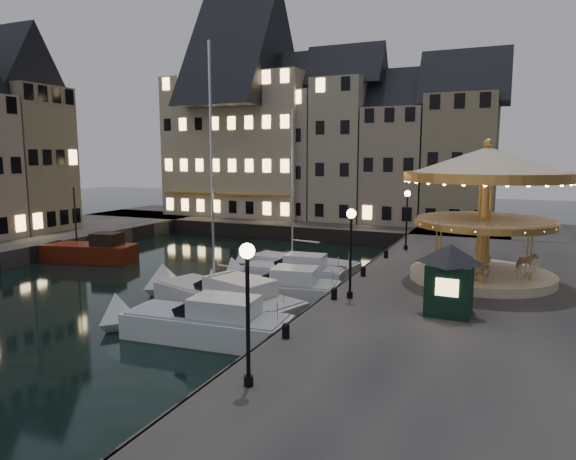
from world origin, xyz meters
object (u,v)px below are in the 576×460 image
at_px(bollard_a, 286,330).
at_px(motorboat_f, 295,267).
at_px(red_fishing_boat, 91,252).
at_px(ticket_kiosk, 450,267).
at_px(motorboat_e, 287,274).
at_px(carousel, 486,188).
at_px(streetlamp_c, 407,211).
at_px(bollard_d, 386,253).
at_px(bollard_b, 334,293).
at_px(motorboat_d, 274,290).
at_px(streetlamp_b, 351,240).
at_px(streetlamp_a, 248,294).
at_px(motorboat_b, 198,324).
at_px(bollard_c, 363,271).
at_px(motorboat_c, 221,298).

relative_size(bollard_a, motorboat_f, 0.05).
relative_size(motorboat_f, red_fishing_boat, 1.61).
bearing_deg(ticket_kiosk, motorboat_e, 147.77).
xyz_separation_m(motorboat_e, carousel, (11.14, 0.34, 5.55)).
bearing_deg(streetlamp_c, ticket_kiosk, -72.44).
bearing_deg(bollard_d, motorboat_e, -141.02).
xyz_separation_m(bollard_b, motorboat_d, (-4.27, 2.62, -0.96)).
bearing_deg(red_fishing_boat, motorboat_e, -1.44).
height_order(motorboat_e, red_fishing_boat, red_fishing_boat).
xyz_separation_m(streetlamp_b, carousel, (5.39, 6.17, 2.17)).
xyz_separation_m(streetlamp_a, motorboat_f, (-6.37, 18.46, -3.49)).
bearing_deg(motorboat_b, bollard_c, 61.04).
bearing_deg(bollard_c, carousel, 15.60).
xyz_separation_m(motorboat_c, motorboat_d, (1.78, 2.64, -0.04)).
distance_m(motorboat_e, carousel, 12.45).
bearing_deg(motorboat_c, streetlamp_c, 64.59).
distance_m(red_fishing_boat, ticket_kiosk, 27.36).
bearing_deg(motorboat_b, motorboat_d, 84.57).
height_order(carousel, ticket_kiosk, carousel).
height_order(motorboat_e, ticket_kiosk, ticket_kiosk).
height_order(bollard_a, motorboat_f, motorboat_f).
height_order(streetlamp_c, motorboat_b, streetlamp_c).
height_order(streetlamp_a, motorboat_d, streetlamp_a).
bearing_deg(motorboat_e, bollard_d, 38.98).
distance_m(streetlamp_a, bollard_a, 4.71).
xyz_separation_m(bollard_c, motorboat_f, (-5.77, 3.96, -1.07)).
bearing_deg(motorboat_e, streetlamp_c, 53.13).
relative_size(bollard_b, motorboat_b, 0.07).
distance_m(streetlamp_a, carousel, 17.18).
distance_m(bollard_a, bollard_c, 10.50).
bearing_deg(bollard_b, carousel, 48.09).
distance_m(motorboat_c, ticket_kiosk, 11.43).
bearing_deg(carousel, motorboat_f, 168.96).
distance_m(bollard_c, carousel, 7.73).
height_order(bollard_d, motorboat_d, motorboat_d).
bearing_deg(motorboat_f, motorboat_e, -76.87).
height_order(bollard_c, bollard_d, same).
xyz_separation_m(bollard_c, red_fishing_boat, (-21.30, 1.74, -0.91)).
height_order(bollard_c, ticket_kiosk, ticket_kiosk).
bearing_deg(bollard_c, motorboat_c, -140.36).
bearing_deg(streetlamp_a, bollard_a, 98.53).
relative_size(motorboat_b, motorboat_c, 0.63).
relative_size(streetlamp_a, bollard_d, 7.32).
distance_m(bollard_d, motorboat_c, 12.17).
distance_m(streetlamp_a, motorboat_f, 19.84).
bearing_deg(streetlamp_a, bollard_c, 92.37).
relative_size(motorboat_c, motorboat_d, 1.82).
bearing_deg(bollard_a, streetlamp_b, 84.29).
bearing_deg(bollard_c, bollard_d, 90.00).
height_order(bollard_d, carousel, carousel).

